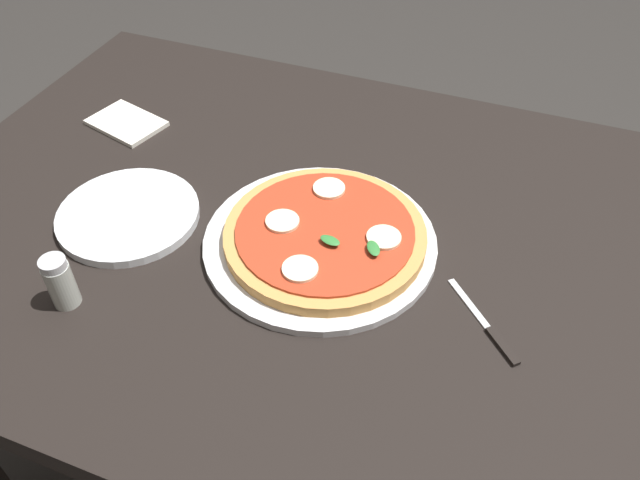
# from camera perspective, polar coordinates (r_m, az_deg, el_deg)

# --- Properties ---
(ground_plane) EXTENTS (6.00, 6.00, 0.00)m
(ground_plane) POSITION_cam_1_polar(r_m,az_deg,el_deg) (1.58, 0.13, -19.36)
(ground_plane) COLOR #2D2B28
(dining_table) EXTENTS (1.31, 0.90, 0.75)m
(dining_table) POSITION_cam_1_polar(r_m,az_deg,el_deg) (1.04, 0.18, -3.34)
(dining_table) COLOR black
(dining_table) RESTS_ON ground_plane
(serving_tray) EXTENTS (0.34, 0.34, 0.01)m
(serving_tray) POSITION_cam_1_polar(r_m,az_deg,el_deg) (0.94, -0.00, -0.18)
(serving_tray) COLOR silver
(serving_tray) RESTS_ON dining_table
(pizza) EXTENTS (0.29, 0.29, 0.03)m
(pizza) POSITION_cam_1_polar(r_m,az_deg,el_deg) (0.93, 0.45, 0.51)
(pizza) COLOR tan
(pizza) RESTS_ON serving_tray
(plate_white) EXTENTS (0.22, 0.22, 0.01)m
(plate_white) POSITION_cam_1_polar(r_m,az_deg,el_deg) (1.03, -16.63, 2.15)
(plate_white) COLOR white
(plate_white) RESTS_ON dining_table
(napkin) EXTENTS (0.15, 0.12, 0.01)m
(napkin) POSITION_cam_1_polar(r_m,az_deg,el_deg) (1.24, -16.79, 9.91)
(napkin) COLOR white
(napkin) RESTS_ON dining_table
(knife) EXTENTS (0.12, 0.12, 0.01)m
(knife) POSITION_cam_1_polar(r_m,az_deg,el_deg) (0.87, 14.90, -7.80)
(knife) COLOR black
(knife) RESTS_ON dining_table
(pepper_shaker) EXTENTS (0.04, 0.04, 0.08)m
(pepper_shaker) POSITION_cam_1_polar(r_m,az_deg,el_deg) (0.91, -22.05, -3.46)
(pepper_shaker) COLOR #B2B7AD
(pepper_shaker) RESTS_ON dining_table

